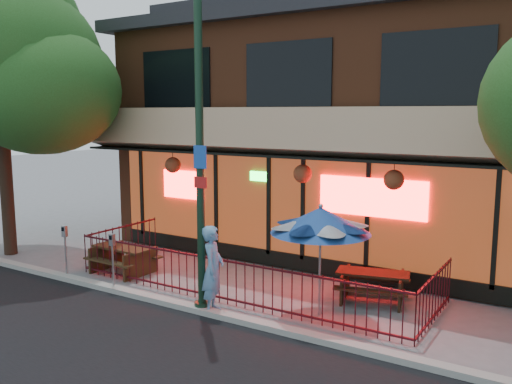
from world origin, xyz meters
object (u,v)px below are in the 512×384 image
at_px(pedestrian, 213,269).
at_px(parking_meter_near, 113,252).
at_px(picnic_table_right, 373,282).
at_px(patio_umbrella, 321,220).
at_px(street_tree_left, 1,53).
at_px(street_light, 200,159).
at_px(parking_meter_far, 65,243).
at_px(picnic_table_left, 123,255).

xyz_separation_m(pedestrian, parking_meter_near, (-2.79, -0.08, -0.01)).
distance_m(picnic_table_right, patio_umbrella, 2.11).
relative_size(street_tree_left, parking_meter_near, 6.12).
bearing_deg(street_light, parking_meter_far, 179.96).
height_order(street_light, parking_meter_near, street_light).
bearing_deg(parking_meter_near, patio_umbrella, 13.20).
xyz_separation_m(picnic_table_left, parking_meter_far, (-0.83, -1.10, 0.45)).
bearing_deg(parking_meter_far, picnic_table_left, 52.98).
bearing_deg(picnic_table_right, parking_meter_far, -160.78).
relative_size(patio_umbrella, parking_meter_near, 1.73).
relative_size(street_light, street_tree_left, 0.87).
xyz_separation_m(street_light, parking_meter_far, (-4.20, 0.00, -2.25)).
distance_m(street_tree_left, parking_meter_near, 6.89).
bearing_deg(pedestrian, parking_meter_far, 67.87).
relative_size(street_tree_left, picnic_table_right, 4.56).
bearing_deg(street_tree_left, parking_meter_far, -13.57).
xyz_separation_m(picnic_table_left, patio_umbrella, (5.50, 0.00, 1.50)).
height_order(street_tree_left, picnic_table_right, street_tree_left).
distance_m(picnic_table_left, parking_meter_far, 1.45).
xyz_separation_m(pedestrian, parking_meter_far, (-4.43, -0.08, -0.01)).
bearing_deg(parking_meter_near, picnic_table_left, 126.23).
height_order(picnic_table_right, parking_meter_near, parking_meter_near).
height_order(street_tree_left, patio_umbrella, street_tree_left).
height_order(picnic_table_left, parking_meter_far, parking_meter_far).
bearing_deg(picnic_table_left, patio_umbrella, 0.00).
distance_m(picnic_table_left, patio_umbrella, 5.70).
bearing_deg(street_tree_left, patio_umbrella, 1.88).
bearing_deg(street_tree_left, picnic_table_left, 4.40).
bearing_deg(picnic_table_left, street_light, -18.11).
distance_m(patio_umbrella, pedestrian, 2.39).
height_order(picnic_table_right, pedestrian, pedestrian).
relative_size(street_tree_left, patio_umbrella, 3.53).
distance_m(pedestrian, parking_meter_far, 4.43).
distance_m(street_light, parking_meter_near, 3.42).
bearing_deg(pedestrian, picnic_table_left, 51.00).
height_order(parking_meter_near, parking_meter_far, parking_meter_far).
bearing_deg(patio_umbrella, picnic_table_right, 64.29).
distance_m(patio_umbrella, parking_meter_far, 6.51).
bearing_deg(patio_umbrella, street_tree_left, -178.12).
height_order(patio_umbrella, parking_meter_far, patio_umbrella).
distance_m(patio_umbrella, parking_meter_near, 4.93).
relative_size(street_tree_left, picnic_table_left, 4.94).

